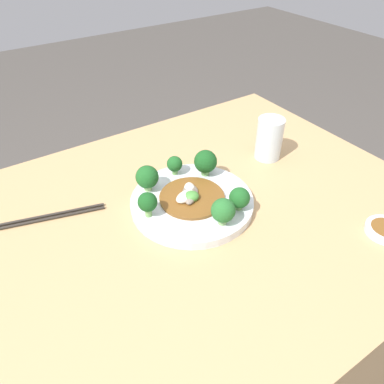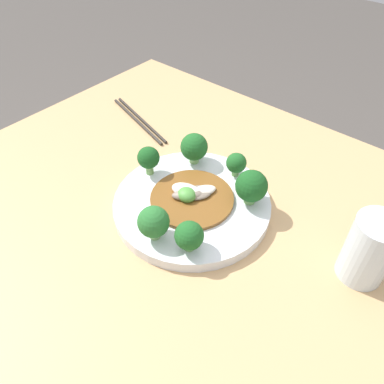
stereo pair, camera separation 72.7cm
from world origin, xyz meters
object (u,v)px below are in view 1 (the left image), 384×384
(broccoli_north, at_px, (223,211))
(chopsticks, at_px, (53,216))
(broccoli_southeast, at_px, (147,177))
(stirfry_center, at_px, (191,196))
(broccoli_east, at_px, (148,203))
(drinking_glass, at_px, (269,139))
(broccoli_south, at_px, (174,165))
(broccoli_northwest, at_px, (239,198))
(plate, at_px, (192,202))
(broccoli_southwest, at_px, (205,162))

(broccoli_north, bearing_deg, chopsticks, -39.77)
(broccoli_southeast, bearing_deg, broccoli_north, 111.77)
(stirfry_center, bearing_deg, broccoli_east, -1.33)
(stirfry_center, relative_size, drinking_glass, 1.31)
(broccoli_south, height_order, broccoli_southeast, broccoli_southeast)
(broccoli_southeast, bearing_deg, drinking_glass, 175.88)
(broccoli_northwest, height_order, stirfry_center, broccoli_northwest)
(broccoli_south, distance_m, stirfry_center, 0.11)
(broccoli_south, xyz_separation_m, chopsticks, (0.31, -0.03, -0.05))
(plate, distance_m, broccoli_southeast, 0.12)
(broccoli_southwest, relative_size, broccoli_northwest, 1.22)
(broccoli_east, height_order, chopsticks, broccoli_east)
(broccoli_south, relative_size, broccoli_northwest, 0.90)
(broccoli_southeast, relative_size, broccoli_east, 1.08)
(plate, xyz_separation_m, broccoli_southwest, (-0.08, -0.06, 0.05))
(chopsticks, bearing_deg, broccoli_east, 142.05)
(plate, relative_size, broccoli_northwest, 5.22)
(broccoli_southeast, height_order, drinking_glass, drinking_glass)
(broccoli_south, relative_size, broccoli_north, 0.80)
(chopsticks, bearing_deg, drinking_glass, 172.22)
(broccoli_southeast, xyz_separation_m, stirfry_center, (-0.07, 0.09, -0.03))
(broccoli_southeast, bearing_deg, chopsticks, -13.68)
(broccoli_east, bearing_deg, chopsticks, -37.95)
(broccoli_southeast, xyz_separation_m, broccoli_north, (-0.08, 0.20, -0.00))
(broccoli_northwest, distance_m, stirfry_center, 0.12)
(broccoli_north, relative_size, chopsticks, 0.27)
(broccoli_south, height_order, drinking_glass, drinking_glass)
(broccoli_southeast, bearing_deg, broccoli_southwest, 171.02)
(broccoli_northwest, relative_size, chopsticks, 0.24)
(broccoli_south, bearing_deg, broccoli_southeast, 13.58)
(broccoli_southeast, distance_m, broccoli_southwest, 0.16)
(broccoli_southeast, bearing_deg, plate, 128.02)
(broccoli_southwest, bearing_deg, broccoli_northwest, 84.58)
(broccoli_north, bearing_deg, broccoli_southwest, -113.55)
(broccoli_south, bearing_deg, broccoli_northwest, 104.84)
(drinking_glass, bearing_deg, plate, 11.84)
(broccoli_south, height_order, broccoli_southwest, broccoli_southwest)
(broccoli_southwest, bearing_deg, chopsticks, -11.78)
(plate, relative_size, broccoli_southwest, 4.26)
(broccoli_southwest, bearing_deg, broccoli_east, 17.07)
(broccoli_southwest, height_order, broccoli_northwest, broccoli_southwest)
(broccoli_north, height_order, stirfry_center, broccoli_north)
(broccoli_southwest, xyz_separation_m, broccoli_northwest, (0.01, 0.15, -0.01))
(plate, height_order, broccoli_southwest, broccoli_southwest)
(stirfry_center, bearing_deg, chopsticks, -26.05)
(plate, bearing_deg, chopsticks, -26.11)
(broccoli_northwest, relative_size, stirfry_center, 0.36)
(chopsticks, bearing_deg, broccoli_north, 140.23)
(stirfry_center, bearing_deg, plate, 146.64)
(broccoli_north, distance_m, stirfry_center, 0.11)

